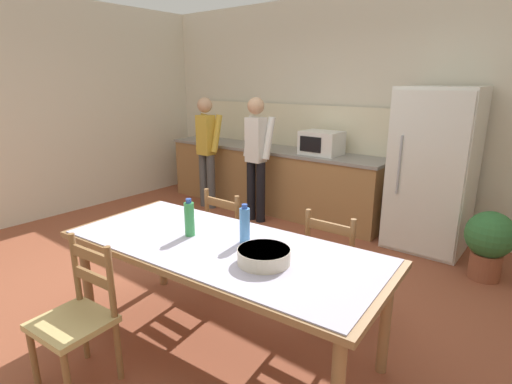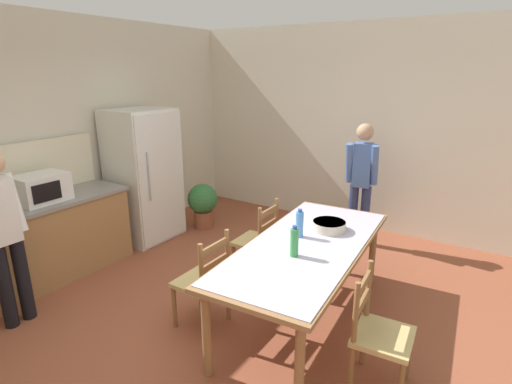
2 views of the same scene
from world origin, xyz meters
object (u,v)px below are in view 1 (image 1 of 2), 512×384
Objects in this scene: potted_plant at (489,241)px; person_at_counter at (256,153)px; refrigerator at (433,170)px; serving_bowl at (264,255)px; bottle_off_centre at (245,225)px; microwave at (321,143)px; person_at_sink at (207,147)px; bottle_near_centre at (189,219)px; dining_table at (221,254)px; chair_side_near_left at (78,318)px; chair_side_far_right at (335,267)px; chair_side_far_left at (232,238)px.

person_at_counter is at bearing -178.51° from potted_plant.
serving_bowl is (-0.19, -2.77, -0.06)m from refrigerator.
refrigerator is at bearing 79.44° from bottle_off_centre.
potted_plant is (2.08, -0.45, -0.67)m from microwave.
person_at_sink reaches higher than bottle_off_centre.
refrigerator is 6.59× the size of bottle_near_centre.
dining_table is at bearing -102.18° from refrigerator.
serving_bowl is at bearing -110.50° from potted_plant.
chair_side_near_left is at bearing -161.42° from person_at_counter.
microwave is at bearing 109.17° from bottle_off_centre.
chair_side_near_left reaches higher than serving_bowl.
refrigerator is at bearing -95.58° from chair_side_far_right.
chair_side_far_left is at bearing 110.46° from bottle_near_centre.
chair_side_near_left is 3.23m from person_at_counter.
person_at_sink is (-1.84, 1.51, 0.46)m from chair_side_far_left.
bottle_off_centre is 1.18m from chair_side_near_left.
microwave is at bearing 113.35° from serving_bowl.
bottle_off_centre is 0.30× the size of chair_side_near_left.
person_at_counter is at bearing 123.42° from dining_table.
bottle_off_centre reaches higher than serving_bowl.
chair_side_far_left is (-0.96, 0.78, -0.39)m from serving_bowl.
person_at_counter reaches higher than serving_bowl.
person_at_sink is at bearing 118.16° from chair_side_near_left.
refrigerator is 3.70m from chair_side_near_left.
serving_bowl is 1.20m from chair_side_near_left.
chair_side_far_left is 2.43m from person_at_sink.
microwave reaches higher than bottle_off_centre.
bottle_near_centre and bottle_off_centre have the same top height.
chair_side_near_left is 0.57× the size of person_at_sink.
refrigerator is at bearing -76.32° from person_at_counter.
refrigerator is 1.98m from chair_side_far_right.
chair_side_far_left is at bearing -129.37° from person_at_sink.
potted_plant is at bearing -32.09° from refrigerator.
chair_side_far_left is at bearing 2.58° from chair_side_far_right.
microwave reaches higher than dining_table.
microwave reaches higher than chair_side_near_left.
bottle_near_centre is 0.30× the size of chair_side_far_left.
person_at_counter is at bearing -141.88° from microwave.
microwave reaches higher than serving_bowl.
person_at_sink is 0.98× the size of person_at_counter.
chair_side_far_right is at bearing -94.16° from refrigerator.
bottle_near_centre is at bearing -159.11° from bottle_off_centre.
chair_side_near_left is 3.65m from person_at_sink.
bottle_off_centre is at bearing -70.83° from microwave.
refrigerator is at bearing 69.08° from chair_side_near_left.
microwave is 2.77m from bottle_off_centre.
bottle_near_centre is (-0.87, -2.74, 0.02)m from refrigerator.
person_at_counter is (-1.19, 2.24, 0.01)m from bottle_near_centre.
bottle_off_centre is (0.10, 0.13, 0.20)m from dining_table.
dining_table is 0.96m from chair_side_far_left.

